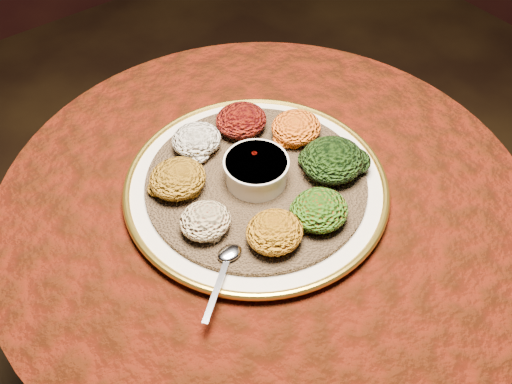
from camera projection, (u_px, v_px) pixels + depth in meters
table at (264, 255)px, 1.15m from camera, size 0.96×0.96×0.73m
platter at (256, 186)px, 1.01m from camera, size 0.47×0.47×0.02m
injera at (256, 182)px, 1.00m from camera, size 0.44×0.44×0.01m
stew_bowl at (256, 169)px, 0.98m from camera, size 0.11×0.11×0.05m
spoon at (228, 258)px, 0.88m from camera, size 0.12×0.10×0.01m
portion_ayib at (196, 140)px, 1.04m from camera, size 0.09×0.09×0.04m
portion_kitfo at (241, 120)px, 1.07m from camera, size 0.10×0.09×0.05m
portion_tikil at (296, 127)px, 1.06m from camera, size 0.09×0.09×0.05m
portion_gomen at (332, 160)px, 0.99m from camera, size 0.11×0.11×0.05m
portion_mixveg at (320, 210)px, 0.92m from camera, size 0.10×0.09×0.05m
portion_kik at (274, 232)px, 0.89m from camera, size 0.09×0.09×0.04m
portion_timatim at (205, 221)px, 0.91m from camera, size 0.08×0.08×0.04m
portion_shiro at (178, 178)px, 0.97m from camera, size 0.10×0.09×0.05m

